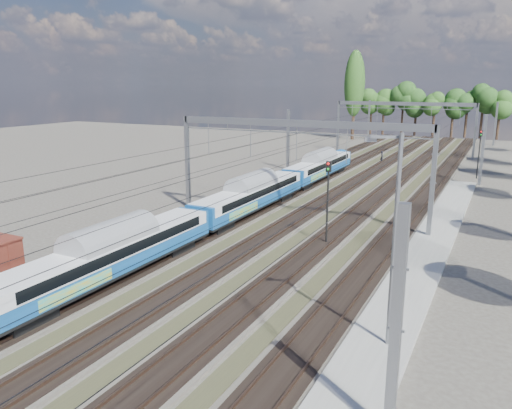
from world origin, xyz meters
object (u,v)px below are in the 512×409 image
at_px(emu_train, 250,192).
at_px(signal_far, 480,148).
at_px(signal_near, 328,192).
at_px(lamp_post, 393,237).
at_px(worker, 382,157).

bearing_deg(emu_train, signal_far, 59.35).
bearing_deg(signal_near, lamp_post, -70.59).
relative_size(emu_train, lamp_post, 5.59).
distance_m(emu_train, signal_far, 34.78).
relative_size(worker, signal_far, 0.31).
bearing_deg(signal_near, worker, 87.70).
xyz_separation_m(signal_near, signal_far, (8.50, 34.90, -0.14)).
xyz_separation_m(emu_train, worker, (3.73, 37.01, -1.32)).
relative_size(worker, signal_near, 0.30).
bearing_deg(signal_far, emu_train, -133.19).
relative_size(emu_train, signal_near, 8.71).
relative_size(emu_train, worker, 29.22).
bearing_deg(lamp_post, signal_far, 67.22).
distance_m(worker, signal_far, 15.97).
relative_size(signal_near, lamp_post, 0.64).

